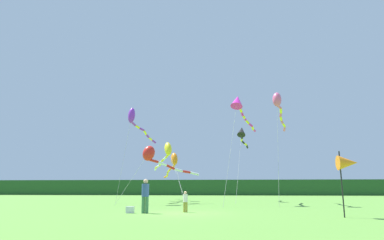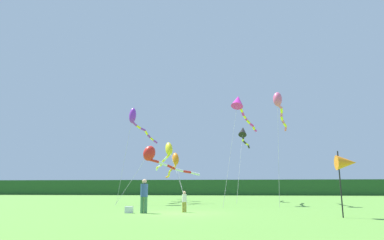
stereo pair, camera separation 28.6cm
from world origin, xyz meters
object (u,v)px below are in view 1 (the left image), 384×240
Objects in this scene: person_adult at (145,194)px; kite_magenta at (239,105)px; cooler_box at (130,210)px; kite_yellow at (166,152)px; person_child at (185,200)px; kite_red at (153,156)px; kite_black at (242,133)px; kite_rainbow at (278,104)px; kite_orange at (173,162)px; kite_purple at (135,120)px; banner_flag_pole at (347,163)px.

kite_magenta reaches higher than person_adult.
cooler_box is 0.04× the size of kite_yellow.
person_child is at bearing -75.05° from kite_yellow.
kite_red is 0.73× the size of kite_black.
person_child is 13.45m from kite_rainbow.
kite_orange is 0.98× the size of kite_purple.
cooler_box is at bearing -88.69° from kite_orange.
kite_purple is at bearing 175.21° from kite_yellow.
kite_orange is at bearing 177.20° from kite_black.
kite_rainbow is (-1.21, 11.44, 5.76)m from banner_flag_pole.
person_adult is 0.20× the size of kite_orange.
kite_magenta is (6.43, 10.13, 8.22)m from cooler_box.
kite_magenta reaches higher than kite_orange.
banner_flag_pole is at bearing -83.98° from kite_rainbow.
person_child is 0.13× the size of kite_purple.
kite_black reaches higher than kite_red.
person_child is 0.13× the size of kite_orange.
kite_yellow is (-6.87, 3.24, -3.71)m from kite_magenta.
banner_flag_pole reaches higher than person_adult.
kite_red is 11.41m from kite_black.
kite_red is at bearing -135.36° from kite_black.
kite_orange is 6.32m from kite_purple.
kite_purple reaches higher than person_adult.
kite_rainbow is 11.36m from kite_yellow.
kite_black is at bearing 70.29° from person_adult.
person_adult is 0.20× the size of kite_purple.
person_child is at bearing 161.65° from banner_flag_pole.
person_child is 2.88× the size of cooler_box.
kite_rainbow is 13.36m from kite_orange.
kite_rainbow is at bearing -16.56° from kite_purple.
kite_black is (6.13, 17.11, 6.00)m from person_adult.
person_child is 0.18× the size of kite_red.
kite_orange is 1.05× the size of kite_black.
kite_red reaches higher than banner_flag_pole.
kite_rainbow is (6.79, 8.79, 7.59)m from person_child.
kite_yellow is at bearing -4.79° from kite_purple.
banner_flag_pole is 0.33× the size of kite_purple.
kite_purple is 4.64m from kite_yellow.
kite_orange is 0.93× the size of kite_yellow.
person_adult is 14.04m from kite_yellow.
kite_red is 4.19m from kite_yellow.
kite_red is at bearing -93.22° from kite_orange.
person_adult is at bearing -84.60° from kite_yellow.
kite_purple reaches higher than kite_red.
kite_magenta is 1.09× the size of kite_black.
kite_rainbow is at bearing 44.89° from cooler_box.
kite_red is 0.70× the size of kite_orange.
kite_rainbow is 7.91m from kite_black.
kite_purple reaches higher than kite_yellow.
kite_magenta is at bearing -25.28° from kite_yellow.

